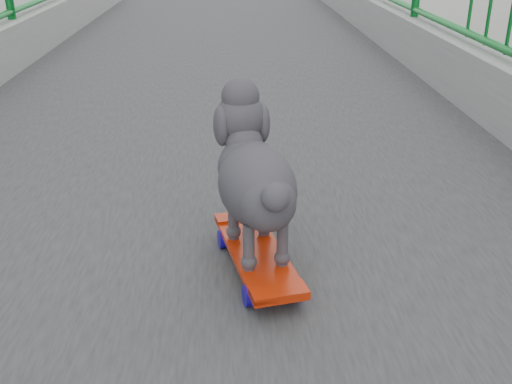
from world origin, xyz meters
The scene contains 2 objects.
skateboard centered at (0.15, 5.13, 7.05)m, with size 0.24×0.51×0.06m.
poodle centered at (0.15, 5.16, 7.28)m, with size 0.26×0.48×0.40m.
Camera 1 is at (0.08, 3.69, 7.89)m, focal length 42.00 mm.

